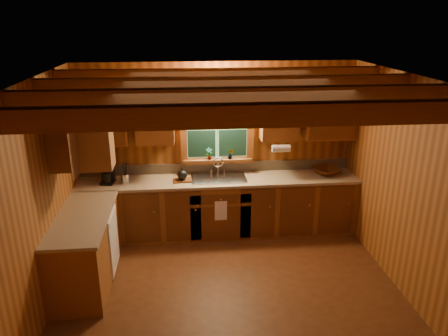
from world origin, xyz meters
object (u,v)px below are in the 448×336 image
at_px(coffee_maker, 107,172).
at_px(sink, 219,181).
at_px(wicker_basket, 327,171).
at_px(cutting_board, 182,180).

bearing_deg(coffee_maker, sink, 9.06).
relative_size(coffee_maker, wicker_basket, 0.80).
height_order(coffee_maker, wicker_basket, coffee_maker).
relative_size(sink, wicker_basket, 1.99).
bearing_deg(cutting_board, coffee_maker, 174.18).
height_order(sink, wicker_basket, sink).
distance_m(coffee_maker, cutting_board, 1.10).
distance_m(sink, cutting_board, 0.55).
distance_m(sink, coffee_maker, 1.65).
bearing_deg(cutting_board, sink, 2.52).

